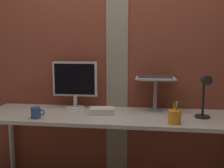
% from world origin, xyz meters
% --- Properties ---
extents(brick_wall_back, '(3.53, 0.16, 2.31)m').
position_xyz_m(brick_wall_back, '(0.00, 0.38, 1.15)').
color(brick_wall_back, brown).
rests_on(brick_wall_back, ground_plane).
extents(desk, '(2.25, 0.63, 0.74)m').
position_xyz_m(desk, '(0.07, 0.00, 0.68)').
color(desk, beige).
rests_on(desk, ground_plane).
extents(monitor, '(0.42, 0.18, 0.44)m').
position_xyz_m(monitor, '(-0.30, 0.20, 1.00)').
color(monitor, silver).
rests_on(monitor, desk).
extents(laptop_stand, '(0.28, 0.22, 0.29)m').
position_xyz_m(laptop_stand, '(0.45, 0.20, 0.94)').
color(laptop_stand, gray).
rests_on(laptop_stand, desk).
extents(laptop, '(0.35, 0.29, 0.24)m').
position_xyz_m(laptop, '(0.45, 0.27, 1.10)').
color(laptop, '#ADB2B7').
rests_on(laptop, laptop_stand).
extents(desk_lamp, '(0.12, 0.20, 0.36)m').
position_xyz_m(desk_lamp, '(0.83, -0.05, 0.97)').
color(desk_lamp, black).
rests_on(desk_lamp, desk).
extents(pen_cup, '(0.10, 0.10, 0.17)m').
position_xyz_m(pen_cup, '(0.59, -0.21, 0.80)').
color(pen_cup, orange).
rests_on(pen_cup, desk).
extents(coffee_mug, '(0.12, 0.08, 0.09)m').
position_xyz_m(coffee_mug, '(-0.51, -0.21, 0.79)').
color(coffee_mug, '#2D4C8C').
rests_on(coffee_mug, desk).
extents(paper_clutter_stack, '(0.22, 0.17, 0.06)m').
position_xyz_m(paper_clutter_stack, '(-0.01, 0.00, 0.77)').
color(paper_clutter_stack, silver).
rests_on(paper_clutter_stack, desk).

